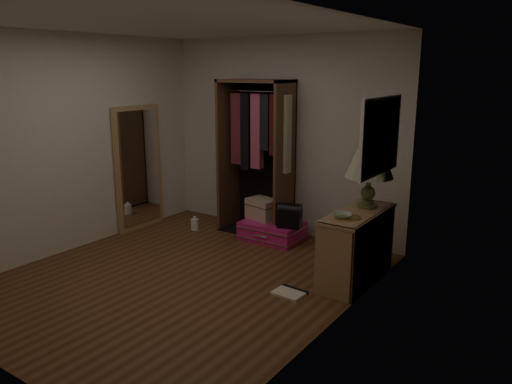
# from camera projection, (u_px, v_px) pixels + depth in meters

# --- Properties ---
(ground) EXTENTS (4.00, 4.00, 0.00)m
(ground) POSITION_uv_depth(u_px,v_px,m) (183.00, 278.00, 5.34)
(ground) COLOR #573119
(ground) RESTS_ON ground
(room_walls) EXTENTS (3.52, 4.02, 2.60)m
(room_walls) POSITION_uv_depth(u_px,v_px,m) (186.00, 139.00, 4.97)
(room_walls) COLOR silver
(room_walls) RESTS_ON ground
(console_bookshelf) EXTENTS (0.42, 1.12, 0.75)m
(console_bookshelf) POSITION_uv_depth(u_px,v_px,m) (358.00, 244.00, 5.23)
(console_bookshelf) COLOR #A2764E
(console_bookshelf) RESTS_ON ground
(open_wardrobe) EXTENTS (1.00, 0.50, 2.05)m
(open_wardrobe) POSITION_uv_depth(u_px,v_px,m) (259.00, 144.00, 6.59)
(open_wardrobe) COLOR brown
(open_wardrobe) RESTS_ON ground
(floor_mirror) EXTENTS (0.06, 0.80, 1.70)m
(floor_mirror) POSITION_uv_depth(u_px,v_px,m) (139.00, 168.00, 6.87)
(floor_mirror) COLOR tan
(floor_mirror) RESTS_ON ground
(pink_suitcase) EXTENTS (0.80, 0.59, 0.24)m
(pink_suitcase) POSITION_uv_depth(u_px,v_px,m) (272.00, 231.00, 6.53)
(pink_suitcase) COLOR #D61A79
(pink_suitcase) RESTS_ON ground
(train_case) EXTENTS (0.46, 0.36, 0.29)m
(train_case) POSITION_uv_depth(u_px,v_px,m) (262.00, 209.00, 6.60)
(train_case) COLOR #BEAB91
(train_case) RESTS_ON pink_suitcase
(black_bag) EXTENTS (0.33, 0.27, 0.32)m
(black_bag) POSITION_uv_depth(u_px,v_px,m) (290.00, 215.00, 6.25)
(black_bag) COLOR black
(black_bag) RESTS_ON pink_suitcase
(table_lamp) EXTENTS (0.65, 0.65, 0.63)m
(table_lamp) POSITION_uv_depth(u_px,v_px,m) (370.00, 165.00, 5.19)
(table_lamp) COLOR #4C5629
(table_lamp) RESTS_ON console_bookshelf
(brass_tray) EXTENTS (0.28, 0.28, 0.01)m
(brass_tray) POSITION_uv_depth(u_px,v_px,m) (348.00, 217.00, 4.92)
(brass_tray) COLOR #B59045
(brass_tray) RESTS_ON console_bookshelf
(ceramic_bowl) EXTENTS (0.26, 0.26, 0.05)m
(ceramic_bowl) POSITION_uv_depth(u_px,v_px,m) (342.00, 216.00, 4.91)
(ceramic_bowl) COLOR #9DBDA3
(ceramic_bowl) RESTS_ON console_bookshelf
(white_jug) EXTENTS (0.13, 0.13, 0.19)m
(white_jug) POSITION_uv_depth(u_px,v_px,m) (195.00, 224.00, 6.93)
(white_jug) COLOR white
(white_jug) RESTS_ON ground
(floor_book) EXTENTS (0.32, 0.26, 0.03)m
(floor_book) POSITION_uv_depth(u_px,v_px,m) (290.00, 292.00, 4.97)
(floor_book) COLOR #F0E4CA
(floor_book) RESTS_ON ground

